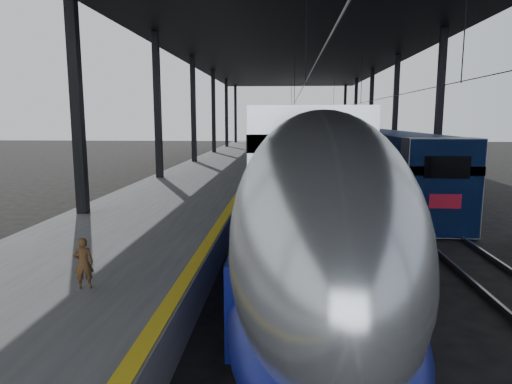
{
  "coord_description": "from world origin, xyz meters",
  "views": [
    {
      "loc": [
        1.37,
        -10.47,
        4.3
      ],
      "look_at": [
        0.44,
        3.86,
        2.0
      ],
      "focal_mm": 32.0,
      "sensor_mm": 36.0,
      "label": 1
    }
  ],
  "objects": [
    {
      "name": "canopy",
      "position": [
        1.9,
        20.0,
        9.12
      ],
      "size": [
        18.0,
        75.0,
        9.47
      ],
      "color": "black",
      "rests_on": "ground"
    },
    {
      "name": "child",
      "position": [
        -2.57,
        -2.12,
        1.51
      ],
      "size": [
        0.43,
        0.36,
        1.03
      ],
      "primitive_type": "imported",
      "rotation": [
        0.0,
        0.0,
        3.48
      ],
      "color": "#51341B",
      "rests_on": "platform"
    },
    {
      "name": "tgv_train",
      "position": [
        2.0,
        24.95,
        2.16
      ],
      "size": [
        3.23,
        65.2,
        4.63
      ],
      "color": "#B5B8BD",
      "rests_on": "ground"
    },
    {
      "name": "ground",
      "position": [
        0.0,
        0.0,
        0.0
      ],
      "size": [
        160.0,
        160.0,
        0.0
      ],
      "primitive_type": "plane",
      "color": "black",
      "rests_on": "ground"
    },
    {
      "name": "rails",
      "position": [
        4.5,
        20.0,
        0.08
      ],
      "size": [
        6.52,
        80.0,
        0.16
      ],
      "color": "slate",
      "rests_on": "ground"
    },
    {
      "name": "platform",
      "position": [
        -3.5,
        20.0,
        0.5
      ],
      "size": [
        6.0,
        80.0,
        1.0
      ],
      "primitive_type": "cube",
      "color": "#4C4C4F",
      "rests_on": "ground"
    },
    {
      "name": "second_train",
      "position": [
        7.0,
        33.05,
        1.84
      ],
      "size": [
        2.64,
        56.05,
        3.64
      ],
      "color": "navy",
      "rests_on": "ground"
    },
    {
      "name": "yellow_strip",
      "position": [
        -0.7,
        20.0,
        1.0
      ],
      "size": [
        0.3,
        80.0,
        0.01
      ],
      "primitive_type": "cube",
      "color": "gold",
      "rests_on": "platform"
    }
  ]
}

